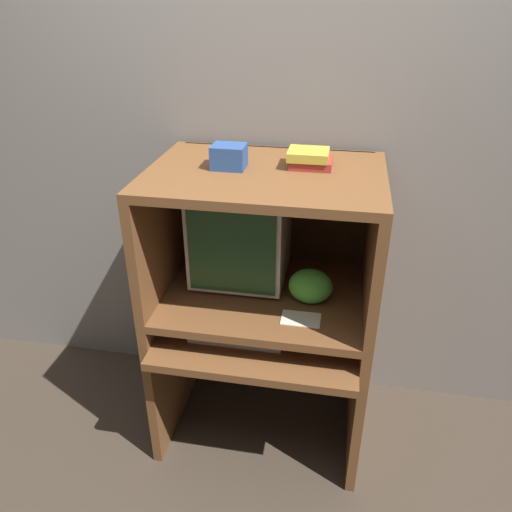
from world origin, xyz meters
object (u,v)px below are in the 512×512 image
Objects in this scene: book_stack at (310,158)px; crt_monitor at (241,234)px; storage_box at (229,157)px; mouse at (296,343)px; snack_bag at (311,286)px; keyboard at (237,336)px.

crt_monitor is at bearing 173.76° from book_stack.
mouse is at bearing -33.78° from storage_box.
storage_box is at bearing 172.10° from snack_bag.
book_stack is 1.33× the size of storage_box.
mouse is 0.74m from book_stack.
storage_box is (-0.35, 0.05, 0.52)m from snack_bag.
storage_box is (-0.31, 0.21, 0.70)m from mouse.
keyboard is at bearing -132.84° from book_stack.
snack_bag is 1.42× the size of storage_box.
snack_bag is at bearing -24.44° from crt_monitor.
snack_bag is 0.63m from storage_box.
crt_monitor is 0.44m from keyboard.
crt_monitor is 1.09× the size of keyboard.
keyboard is 0.25m from mouse.
keyboard is 0.37m from snack_bag.
crt_monitor is 0.47m from book_stack.
mouse is 0.57× the size of storage_box.
book_stack reaches higher than mouse.
snack_bag is at bearing -7.90° from storage_box.
storage_box reaches higher than snack_bag.
crt_monitor reaches higher than keyboard.
storage_box is at bearing 146.22° from mouse.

